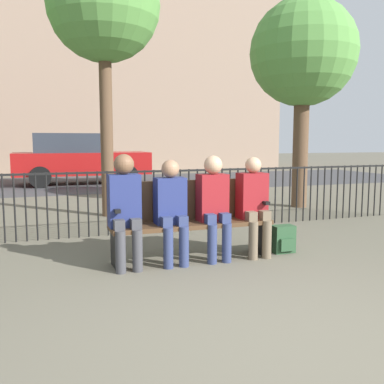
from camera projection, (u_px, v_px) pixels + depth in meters
The scene contains 13 objects.
ground_plane at pixel (310, 351), 2.83m from camera, with size 80.00×80.00×0.00m, color #605B4C.
park_bench at pixel (190, 217), 5.01m from camera, with size 1.89×0.45×0.92m.
seated_person_0 at pixel (125, 205), 4.61m from camera, with size 0.34×0.39×1.24m.
seated_person_1 at pixel (171, 206), 4.78m from camera, with size 0.34×0.39×1.17m.
seated_person_2 at pixel (214, 202), 4.96m from camera, with size 0.34×0.39×1.22m.
seated_person_3 at pixel (254, 201), 5.13m from camera, with size 0.34×0.39×1.19m.
backpack at pixel (283, 239), 5.31m from camera, with size 0.27×0.21×0.34m.
fence_railing at pixel (154, 196), 6.47m from camera, with size 9.01×0.03×0.95m.
tree_1 at pixel (303, 55), 8.67m from camera, with size 2.17×2.17×4.26m.
tree_2 at pixel (104, 7), 7.51m from camera, with size 1.99×1.99×4.76m.
street_surface at pixel (93, 183), 14.05m from camera, with size 24.00×6.00×0.01m.
parked_car_1 at pixel (79, 158), 13.74m from camera, with size 4.20×1.94×1.62m.
building_facade at pixel (69, 21), 20.68m from camera, with size 20.00×6.00×14.31m.
Camera 1 is at (-1.64, -2.27, 1.38)m, focal length 40.00 mm.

